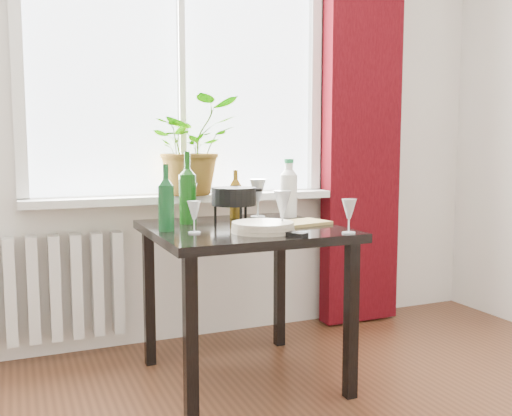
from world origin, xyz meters
name	(u,v)px	position (x,y,z in m)	size (l,w,h in m)	color
window	(180,56)	(0.00, 2.22, 1.60)	(1.72, 0.08, 1.62)	white
windowsill	(186,198)	(0.00, 2.15, 0.82)	(1.72, 0.20, 0.04)	silver
curtain	(362,116)	(1.12, 2.12, 1.30)	(0.50, 0.12, 2.56)	#37050A
radiator	(44,289)	(-0.75, 2.18, 0.38)	(0.80, 0.10, 0.55)	silver
table	(243,246)	(0.10, 1.55, 0.65)	(0.85, 0.85, 0.74)	black
potted_plant	(192,146)	(0.03, 2.11, 1.11)	(0.48, 0.42, 0.53)	#1D6F1F
wine_bottle_left	(166,197)	(-0.26, 1.55, 0.89)	(0.07, 0.07, 0.30)	#0C4019
wine_bottle_right	(188,187)	(-0.11, 1.75, 0.92)	(0.08, 0.08, 0.35)	#0D3E0B
bottle_amber	(236,193)	(0.18, 1.85, 0.87)	(0.06, 0.06, 0.25)	#67450B
cleaning_bottle	(289,187)	(0.45, 1.78, 0.90)	(0.09, 0.09, 0.31)	white
wineglass_front_right	(282,210)	(0.20, 1.34, 0.83)	(0.08, 0.08, 0.18)	silver
wineglass_far_right	(349,216)	(0.44, 1.18, 0.82)	(0.06, 0.06, 0.15)	silver
wineglass_back_center	(258,198)	(0.30, 1.83, 0.84)	(0.09, 0.09, 0.21)	#B3BBC1
wineglass_back_left	(190,200)	(-0.04, 1.92, 0.83)	(0.08, 0.08, 0.19)	#B2B7C0
wineglass_front_left	(194,217)	(-0.17, 1.44, 0.81)	(0.06, 0.06, 0.14)	silver
plate_stack	(263,227)	(0.11, 1.35, 0.76)	(0.28, 0.28, 0.05)	beige
fondue_pot	(234,205)	(0.12, 1.71, 0.83)	(0.25, 0.22, 0.17)	black
tv_remote	(290,233)	(0.18, 1.23, 0.75)	(0.05, 0.16, 0.02)	black
cutting_board	(299,223)	(0.37, 1.50, 0.75)	(0.27, 0.18, 0.01)	#A38A4A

